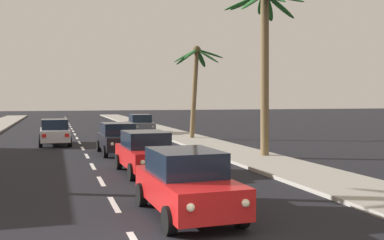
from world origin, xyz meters
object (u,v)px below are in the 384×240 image
Objects in this scene: sedan_oncoming_far at (55,132)px; palm_right_third at (196,73)px; sedan_fifth_in_queue at (118,138)px; palm_right_second at (265,41)px; sedan_lead_at_stop_bar at (186,182)px; sedan_parked_nearest_kerb at (140,124)px; sedan_third_in_queue at (146,152)px.

sedan_oncoming_far is 10.79m from palm_right_third.
palm_right_second reaches higher than sedan_fifth_in_queue.
sedan_lead_at_stop_bar is 26.79m from sedan_parked_nearest_kerb.
sedan_third_in_queue is 20.03m from sedan_parked_nearest_kerb.
sedan_fifth_in_queue is at bearing -60.79° from sedan_oncoming_far.
sedan_third_in_queue is 1.01× the size of sedan_parked_nearest_kerb.
sedan_third_in_queue is at bearing 87.69° from sedan_lead_at_stop_bar.
sedan_oncoming_far is 1.01× the size of sedan_parked_nearest_kerb.
sedan_oncoming_far and sedan_parked_nearest_kerb have the same top height.
sedan_parked_nearest_kerb is 17.82m from palm_right_second.
sedan_third_in_queue and sedan_oncoming_far have the same top height.
palm_right_third is at bearing 7.42° from sedan_oncoming_far.
sedan_fifth_in_queue is 0.53× the size of palm_right_second.
sedan_parked_nearest_kerb is 0.53× the size of palm_right_second.
palm_right_second reaches higher than sedan_oncoming_far.
sedan_third_in_queue is (0.27, 6.80, 0.00)m from sedan_lead_at_stop_bar.
sedan_fifth_in_queue is 6.73m from sedan_oncoming_far.
sedan_lead_at_stop_bar is at bearing -90.23° from sedan_fifth_in_queue.
palm_right_third is at bearing -62.07° from sedan_parked_nearest_kerb.
sedan_parked_nearest_kerb is (6.87, 7.07, 0.00)m from sedan_oncoming_far.
sedan_third_in_queue is 0.53× the size of palm_right_second.
palm_right_second is at bearing -29.29° from sedan_fifth_in_queue.
palm_right_third is at bearing 90.99° from palm_right_second.
sedan_parked_nearest_kerb is (3.37, 19.75, 0.00)m from sedan_third_in_queue.
palm_right_second reaches higher than sedan_lead_at_stop_bar.
sedan_third_in_queue is 13.15m from sedan_oncoming_far.
sedan_third_in_queue is 15.89m from palm_right_third.
sedan_lead_at_stop_bar is at bearing -97.81° from sedan_parked_nearest_kerb.
palm_right_third reaches higher than sedan_oncoming_far.
sedan_oncoming_far is at bearing 105.45° from sedan_third_in_queue.
sedan_third_in_queue is 1.00× the size of sedan_fifth_in_queue.
sedan_oncoming_far is at bearing 99.42° from sedan_lead_at_stop_bar.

